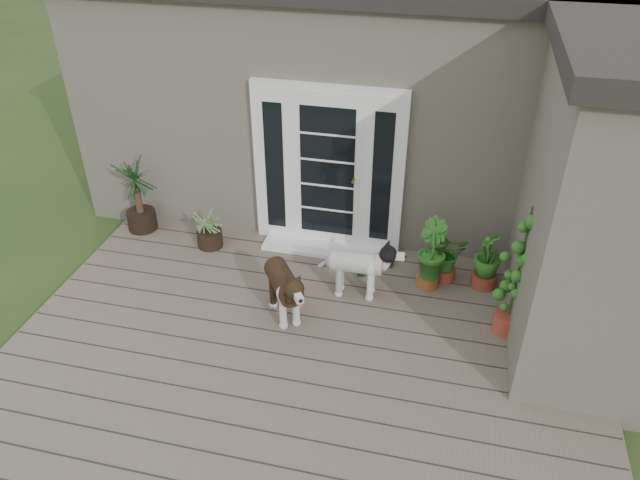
# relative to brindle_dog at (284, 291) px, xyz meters

# --- Properties ---
(deck) EXTENTS (6.20, 4.60, 0.12)m
(deck) POSITION_rel_brindle_dog_xyz_m (0.33, -0.61, -0.41)
(deck) COLOR #6B5B4C
(deck) RESTS_ON ground
(house_main) EXTENTS (7.40, 4.00, 3.10)m
(house_main) POSITION_rel_brindle_dog_xyz_m (0.33, 3.64, 1.08)
(house_main) COLOR #665E54
(house_main) RESTS_ON ground
(house_wing) EXTENTS (1.60, 2.40, 3.10)m
(house_wing) POSITION_rel_brindle_dog_xyz_m (3.23, 0.49, 1.08)
(house_wing) COLOR #665E54
(house_wing) RESTS_ON ground
(door_unit) EXTENTS (1.90, 0.14, 2.15)m
(door_unit) POSITION_rel_brindle_dog_xyz_m (0.13, 1.59, 0.72)
(door_unit) COLOR white
(door_unit) RESTS_ON deck
(door_step) EXTENTS (1.60, 0.40, 0.05)m
(door_step) POSITION_rel_brindle_dog_xyz_m (0.13, 1.39, -0.33)
(door_step) COLOR white
(door_step) RESTS_ON deck
(brindle_dog) EXTENTS (0.77, 0.90, 0.70)m
(brindle_dog) POSITION_rel_brindle_dog_xyz_m (0.00, 0.00, 0.00)
(brindle_dog) COLOR #372314
(brindle_dog) RESTS_ON deck
(white_dog) EXTENTS (0.81, 0.37, 0.66)m
(white_dog) POSITION_rel_brindle_dog_xyz_m (0.70, 0.57, -0.02)
(white_dog) COLOR white
(white_dog) RESTS_ON deck
(spider_plant) EXTENTS (0.67, 0.67, 0.59)m
(spider_plant) POSITION_rel_brindle_dog_xyz_m (-1.35, 1.14, -0.06)
(spider_plant) COLOR #8B9F62
(spider_plant) RESTS_ON deck
(yucca) EXTENTS (0.97, 0.97, 1.07)m
(yucca) POSITION_rel_brindle_dog_xyz_m (-2.42, 1.33, 0.19)
(yucca) COLOR black
(yucca) RESTS_ON deck
(herb_a) EXTENTS (0.56, 0.56, 0.54)m
(herb_a) POSITION_rel_brindle_dog_xyz_m (1.71, 1.12, -0.08)
(herb_a) COLOR #22621C
(herb_a) RESTS_ON deck
(herb_b) EXTENTS (0.59, 0.59, 0.66)m
(herb_b) POSITION_rel_brindle_dog_xyz_m (1.51, 0.94, -0.02)
(herb_b) COLOR #1B5017
(herb_b) RESTS_ON deck
(herb_c) EXTENTS (0.48, 0.48, 0.60)m
(herb_c) POSITION_rel_brindle_dog_xyz_m (2.16, 1.10, -0.05)
(herb_c) COLOR #1B601D
(herb_c) RESTS_ON deck
(sapling) EXTENTS (0.62, 0.62, 1.61)m
(sapling) POSITION_rel_brindle_dog_xyz_m (2.42, 0.33, 0.46)
(sapling) COLOR #18551E
(sapling) RESTS_ON deck
(clog_left) EXTENTS (0.13, 0.26, 0.08)m
(clog_left) POSITION_rel_brindle_dog_xyz_m (0.70, 1.03, -0.31)
(clog_left) COLOR black
(clog_left) RESTS_ON deck
(clog_right) EXTENTS (0.18, 0.34, 0.10)m
(clog_right) POSITION_rel_brindle_dog_xyz_m (1.00, 1.32, -0.30)
(clog_right) COLOR #153519
(clog_right) RESTS_ON deck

